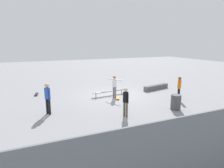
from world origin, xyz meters
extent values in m
plane|color=gray|center=(0.00, 0.00, 0.00)|extent=(60.00, 60.00, 0.00)
cube|color=black|center=(0.52, 0.11, 0.01)|extent=(2.82, 0.53, 0.01)
cylinder|color=#47474C|center=(-0.54, 0.00, 0.17)|extent=(0.04, 0.04, 0.34)
cylinder|color=#47474C|center=(1.57, 0.22, 0.17)|extent=(0.04, 0.04, 0.34)
cylinder|color=#47474C|center=(0.52, 0.11, 0.34)|extent=(2.64, 0.32, 0.05)
cube|color=#595960|center=(-3.85, -0.26, 0.19)|extent=(2.54, 0.91, 0.38)
cylinder|color=slate|center=(0.40, 0.62, 0.40)|extent=(0.16, 0.16, 0.81)
cylinder|color=slate|center=(0.33, 0.76, 0.40)|extent=(0.16, 0.16, 0.81)
cube|color=white|center=(0.36, 0.69, 1.09)|extent=(0.26, 0.27, 0.57)
sphere|color=#A87A56|center=(0.36, 0.69, 1.49)|extent=(0.22, 0.22, 0.22)
cylinder|color=white|center=(0.53, 0.36, 1.31)|extent=(0.31, 0.51, 0.07)
cylinder|color=white|center=(0.19, 1.03, 1.31)|extent=(0.31, 0.51, 0.07)
cube|color=orange|center=(0.21, 0.92, 0.08)|extent=(0.53, 0.81, 0.02)
cylinder|color=white|center=(0.22, 1.21, 0.03)|extent=(0.05, 0.06, 0.05)
cylinder|color=white|center=(0.43, 1.11, 0.03)|extent=(0.05, 0.06, 0.05)
cylinder|color=white|center=(-0.01, 0.72, 0.03)|extent=(0.05, 0.06, 0.05)
cylinder|color=white|center=(0.20, 0.62, 0.03)|extent=(0.05, 0.06, 0.05)
cylinder|color=brown|center=(1.22, 4.14, 0.39)|extent=(0.15, 0.15, 0.78)
cylinder|color=brown|center=(1.29, 4.00, 0.39)|extent=(0.15, 0.15, 0.78)
cube|color=black|center=(1.26, 4.07, 1.06)|extent=(0.25, 0.26, 0.55)
sphere|color=beige|center=(1.26, 4.07, 1.44)|extent=(0.21, 0.21, 0.21)
cylinder|color=black|center=(1.19, 4.19, 1.01)|extent=(0.10, 0.10, 0.52)
cylinder|color=black|center=(1.32, 3.95, 1.01)|extent=(0.10, 0.10, 0.52)
cylinder|color=black|center=(-3.44, 2.85, 0.40)|extent=(0.16, 0.16, 0.80)
cylinder|color=black|center=(-3.51, 2.71, 0.40)|extent=(0.16, 0.16, 0.80)
cube|color=orange|center=(-3.47, 2.78, 1.08)|extent=(0.26, 0.27, 0.56)
sphere|color=brown|center=(-3.47, 2.78, 1.47)|extent=(0.22, 0.22, 0.22)
cylinder|color=orange|center=(-3.41, 2.91, 1.03)|extent=(0.10, 0.10, 0.53)
cylinder|color=orange|center=(-3.54, 2.66, 1.03)|extent=(0.10, 0.10, 0.53)
cylinder|color=black|center=(4.98, 2.06, 0.43)|extent=(0.18, 0.18, 0.86)
cylinder|color=black|center=(4.88, 2.19, 0.43)|extent=(0.18, 0.18, 0.86)
cube|color=#2D51B7|center=(4.93, 2.12, 1.17)|extent=(0.30, 0.30, 0.61)
sphere|color=tan|center=(4.93, 2.12, 1.59)|extent=(0.23, 0.23, 0.23)
cylinder|color=#2D51B7|center=(5.03, 2.01, 1.11)|extent=(0.11, 0.11, 0.58)
cylinder|color=#2D51B7|center=(4.83, 2.24, 1.11)|extent=(0.11, 0.11, 0.58)
cube|color=black|center=(5.34, -2.34, 0.08)|extent=(0.32, 0.82, 0.02)
cylinder|color=white|center=(5.42, -2.63, 0.03)|extent=(0.04, 0.06, 0.05)
cylinder|color=white|center=(5.19, -2.59, 0.03)|extent=(0.04, 0.06, 0.05)
cylinder|color=white|center=(5.50, -2.09, 0.03)|extent=(0.04, 0.06, 0.05)
cylinder|color=white|center=(5.27, -2.06, 0.03)|extent=(0.04, 0.06, 0.05)
cylinder|color=#47474C|center=(-1.90, 4.28, 0.44)|extent=(0.57, 0.57, 0.88)
camera|label=1|loc=(5.79, 12.68, 3.83)|focal=31.26mm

